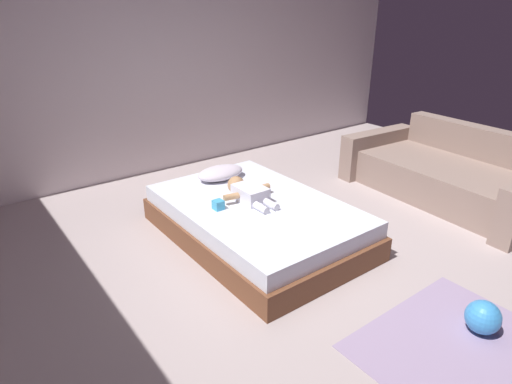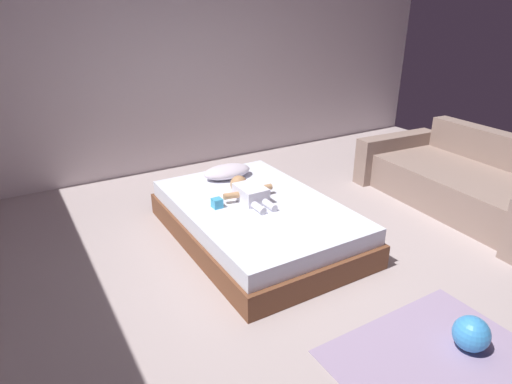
% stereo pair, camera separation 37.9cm
% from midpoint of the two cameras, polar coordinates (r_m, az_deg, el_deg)
% --- Properties ---
extents(ground_plane, '(8.00, 8.00, 0.00)m').
position_cam_midpoint_polar(ground_plane, '(3.55, 11.76, -10.63)').
color(ground_plane, '#B0A09E').
extents(wall_behind_bed, '(8.00, 0.12, 2.56)m').
position_cam_midpoint_polar(wall_behind_bed, '(5.56, -8.87, 16.11)').
color(wall_behind_bed, silver).
rests_on(wall_behind_bed, ground_plane).
extents(bed, '(1.30, 1.98, 0.35)m').
position_cam_midpoint_polar(bed, '(3.91, 2.78, -3.83)').
color(bed, brown).
rests_on(bed, ground_plane).
extents(pillow, '(0.50, 0.30, 0.13)m').
position_cam_midpoint_polar(pillow, '(4.36, -1.38, 2.67)').
color(pillow, silver).
rests_on(pillow, bed).
extents(baby, '(0.49, 0.61, 0.16)m').
position_cam_midpoint_polar(baby, '(3.87, 1.79, -0.03)').
color(baby, white).
rests_on(baby, bed).
extents(toothbrush, '(0.03, 0.14, 0.02)m').
position_cam_midpoint_polar(toothbrush, '(4.10, 3.05, 0.44)').
color(toothbrush, '#2794E5').
rests_on(toothbrush, bed).
extents(couch, '(1.31, 2.19, 0.73)m').
position_cam_midpoint_polar(couch, '(5.14, 28.24, 1.07)').
color(couch, gray).
rests_on(couch, ground_plane).
extents(rug, '(1.24, 1.14, 0.01)m').
position_cam_midpoint_polar(rug, '(3.02, 28.17, -20.43)').
color(rug, '#9C86A8').
rests_on(rug, ground_plane).
extents(toy_ball, '(0.22, 0.22, 0.22)m').
position_cam_midpoint_polar(toy_ball, '(3.15, 29.84, -16.05)').
color(toy_ball, '#3B97E3').
rests_on(toy_ball, rug).
extents(toy_block, '(0.08, 0.08, 0.08)m').
position_cam_midpoint_polar(toy_block, '(3.71, -2.27, -1.54)').
color(toy_block, '#41ADDE').
rests_on(toy_block, bed).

